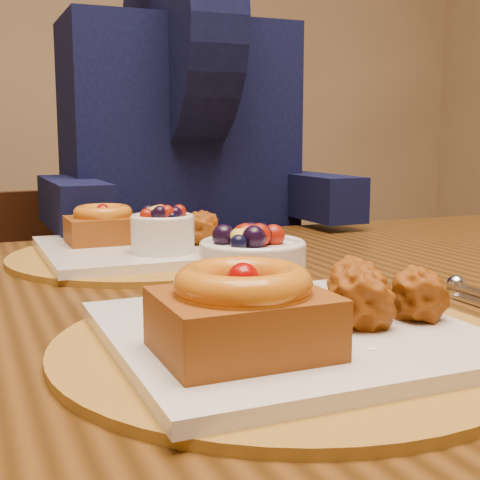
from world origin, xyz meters
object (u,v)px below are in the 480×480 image
object	(u,v)px
dining_table	(198,358)
place_setting_near	(280,314)
place_setting_far	(145,243)
chair_far	(77,367)
diner	(179,127)

from	to	relation	value
dining_table	place_setting_near	xyz separation A→B (m)	(-0.00, -0.21, 0.11)
dining_table	place_setting_far	world-z (taller)	place_setting_far
place_setting_near	chair_far	xyz separation A→B (m)	(-0.03, 0.89, -0.33)
dining_table	diner	size ratio (longest dim) A/B	1.81
place_setting_near	dining_table	bearing A→B (deg)	89.06
place_setting_near	diner	distance (m)	0.84
place_setting_near	place_setting_far	size ratio (longest dim) A/B	1.00
place_setting_near	place_setting_far	bearing A→B (deg)	89.83
place_setting_near	diner	size ratio (longest dim) A/B	0.43
place_setting_near	chair_far	size ratio (longest dim) A/B	0.47
place_setting_far	chair_far	xyz separation A→B (m)	(-0.03, 0.46, -0.33)
dining_table	chair_far	world-z (taller)	chair_far
diner	place_setting_near	bearing A→B (deg)	-80.33
chair_far	diner	size ratio (longest dim) A/B	0.92
dining_table	diner	distance (m)	0.67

